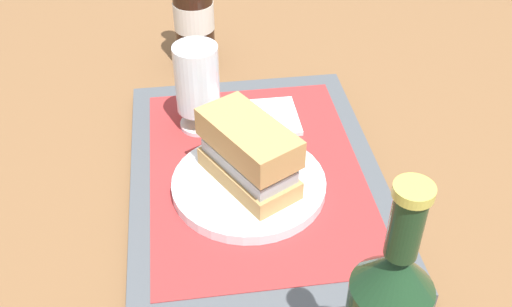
# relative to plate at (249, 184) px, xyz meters

# --- Properties ---
(ground_plane) EXTENTS (3.00, 3.00, 0.00)m
(ground_plane) POSITION_rel_plate_xyz_m (0.03, -0.01, -0.03)
(ground_plane) COLOR brown
(tray) EXTENTS (0.44, 0.32, 0.02)m
(tray) POSITION_rel_plate_xyz_m (0.03, -0.01, -0.02)
(tray) COLOR #4C5156
(tray) RESTS_ON ground_plane
(placemat) EXTENTS (0.38, 0.27, 0.00)m
(placemat) POSITION_rel_plate_xyz_m (0.03, -0.01, -0.01)
(placemat) COLOR #9E2D2D
(placemat) RESTS_ON tray
(plate) EXTENTS (0.19, 0.19, 0.01)m
(plate) POSITION_rel_plate_xyz_m (0.00, 0.00, 0.00)
(plate) COLOR white
(plate) RESTS_ON placemat
(sandwich) EXTENTS (0.14, 0.12, 0.08)m
(sandwich) POSITION_rel_plate_xyz_m (0.00, 0.00, 0.05)
(sandwich) COLOR tan
(sandwich) RESTS_ON plate
(beer_glass) EXTENTS (0.06, 0.06, 0.12)m
(beer_glass) POSITION_rel_plate_xyz_m (0.14, 0.05, 0.06)
(beer_glass) COLOR silver
(beer_glass) RESTS_ON placemat
(napkin_folded) EXTENTS (0.09, 0.07, 0.01)m
(napkin_folded) POSITION_rel_plate_xyz_m (0.14, -0.05, -0.00)
(napkin_folded) COLOR white
(napkin_folded) RESTS_ON placemat
(beer_bottle) EXTENTS (0.07, 0.07, 0.27)m
(beer_bottle) POSITION_rel_plate_xyz_m (0.35, 0.04, 0.08)
(beer_bottle) COLOR black
(beer_bottle) RESTS_ON ground_plane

